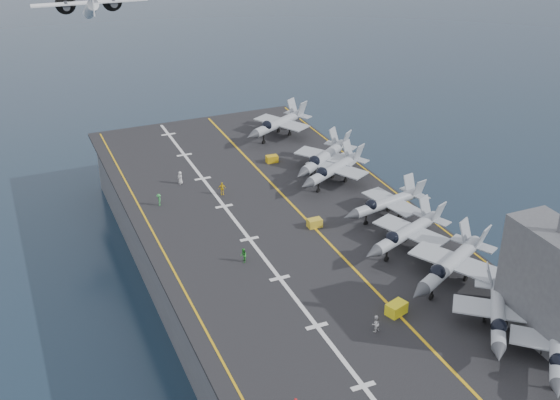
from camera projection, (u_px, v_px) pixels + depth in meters
name	position (u px, v px, depth m)	size (l,w,h in m)	color
ground	(291.00, 296.00, 97.08)	(500.00, 500.00, 0.00)	#142135
hull	(292.00, 265.00, 94.83)	(36.00, 90.00, 10.00)	#56595E
flight_deck	(292.00, 231.00, 92.48)	(38.00, 92.00, 0.40)	black
foul_line	(312.00, 226.00, 93.43)	(0.35, 90.00, 0.02)	gold
landing_centerline	(249.00, 239.00, 90.29)	(0.50, 90.00, 0.02)	silver
deck_edge_port	(166.00, 256.00, 86.44)	(0.25, 90.00, 0.02)	gold
deck_edge_stbd	(412.00, 205.00, 98.86)	(0.25, 90.00, 0.02)	gold
island_superstructure	(553.00, 271.00, 69.62)	(5.00, 10.00, 15.00)	#56595E
fighter_jet_0	(557.00, 345.00, 67.40)	(15.45, 15.78, 4.61)	#9097A0
fighter_jet_1	(498.00, 312.00, 72.10)	(15.71, 16.51, 4.78)	#949CA4
fighter_jet_2	(451.00, 263.00, 80.09)	(18.56, 16.41, 5.39)	gray
fighter_jet_3	(407.00, 232.00, 86.95)	(16.99, 14.36, 5.01)	#9299A0
fighter_jet_4	(388.00, 202.00, 94.63)	(14.97, 11.50, 4.67)	#A0A9B1
fighter_jet_5	(334.00, 168.00, 104.25)	(16.85, 14.94, 4.89)	gray
fighter_jet_6	(324.00, 156.00, 107.90)	(17.86, 16.80, 5.17)	gray
fighter_jet_8	(279.00, 123.00, 121.14)	(17.81, 15.89, 5.16)	#8D959B
tow_cart_a	(396.00, 309.00, 75.57)	(2.58, 2.09, 1.34)	yellow
tow_cart_b	(315.00, 223.00, 92.98)	(1.89, 1.23, 1.13)	gold
tow_cart_c	(272.00, 159.00, 112.12)	(1.91, 1.31, 1.10)	gold
crew_2	(243.00, 255.00, 84.91)	(0.95, 1.23, 1.84)	green
crew_3	(159.00, 200.00, 98.42)	(0.86, 1.15, 1.75)	green
crew_4	(222.00, 188.00, 101.42)	(1.30, 0.98, 1.96)	yellow
crew_5	(180.00, 178.00, 104.76)	(1.06, 1.34, 1.96)	silver
crew_7	(376.00, 324.00, 72.70)	(1.29, 0.99, 1.93)	silver
transport_plane	(91.00, 9.00, 127.49)	(21.45, 15.35, 4.86)	silver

